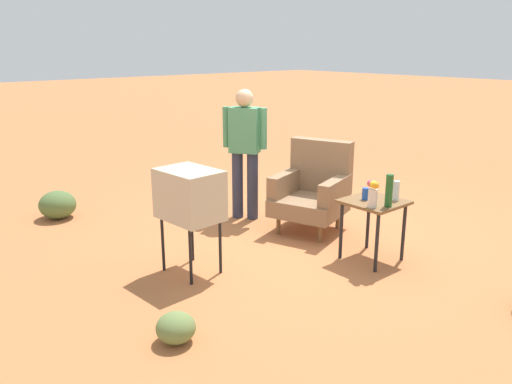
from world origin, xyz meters
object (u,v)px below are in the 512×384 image
armchair (313,189)px  flower_vase (373,193)px  side_table (374,209)px  person_standing (245,146)px  bottle_wine_green (389,191)px  bottle_short_clear (396,191)px  soda_can_blue (365,194)px  tv_on_stand (190,195)px

armchair → flower_vase: (1.17, -0.43, 0.29)m
armchair → side_table: armchair is taller
person_standing → bottle_wine_green: (2.11, 0.07, -0.14)m
person_standing → bottle_short_clear: person_standing is taller
armchair → bottle_short_clear: (1.18, -0.05, 0.24)m
armchair → person_standing: 1.02m
soda_can_blue → bottle_wine_green: 0.31m
armchair → tv_on_stand: bearing=-87.1°
armchair → bottle_wine_green: armchair is taller
tv_on_stand → flower_vase: bearing=51.9°
side_table → tv_on_stand: (-0.96, -1.58, 0.24)m
tv_on_stand → flower_vase: tv_on_stand is taller
tv_on_stand → bottle_wine_green: size_ratio=3.22×
person_standing → bottle_short_clear: 2.06m
side_table → flower_vase: size_ratio=2.40×
soda_can_blue → bottle_wine_green: bearing=-3.4°
armchair → person_standing: (-0.85, -0.35, 0.44)m
soda_can_blue → bottle_short_clear: bearing=44.8°
flower_vase → tv_on_stand: bearing=-128.1°
tv_on_stand → person_standing: bearing=122.9°
bottle_wine_green → bottle_short_clear: bearing=107.7°
side_table → soda_can_blue: (-0.08, -0.05, 0.16)m
soda_can_blue → flower_vase: 0.27m
bottle_short_clear → soda_can_blue: 0.31m
armchair → tv_on_stand: size_ratio=1.03×
person_standing → bottle_short_clear: (2.03, 0.30, -0.20)m
tv_on_stand → person_standing: person_standing is taller
armchair → flower_vase: bearing=-19.9°
armchair → soda_can_blue: 1.02m
person_standing → flower_vase: size_ratio=6.19×
soda_can_blue → side_table: bearing=29.4°
bottle_short_clear → soda_can_blue: (-0.22, -0.22, -0.04)m
armchair → soda_can_blue: armchair is taller
person_standing → flower_vase: (2.02, -0.07, -0.15)m
tv_on_stand → bottle_wine_green: bearing=52.5°
armchair → flower_vase: armchair is taller
soda_can_blue → person_standing: bearing=-177.3°
armchair → bottle_wine_green: bearing=-12.7°
tv_on_stand → soda_can_blue: bearing=60.4°
flower_vase → person_standing: bearing=177.9°
soda_can_blue → armchair: bearing=164.6°
bottle_wine_green → tv_on_stand: bearing=-127.5°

